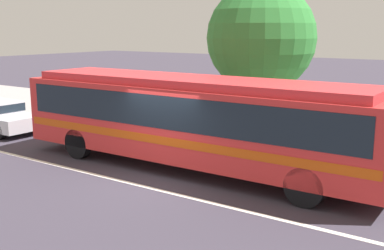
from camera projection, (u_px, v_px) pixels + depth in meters
name	position (u px, v px, depth m)	size (l,w,h in m)	color
ground_plane	(161.00, 179.00, 13.67)	(120.00, 120.00, 0.00)	#3B3542
sidewalk_slab	(265.00, 135.00, 19.05)	(60.00, 8.00, 0.12)	#9E9594
lane_stripe_center	(143.00, 186.00, 13.03)	(56.00, 0.16, 0.01)	silver
transit_bus	(193.00, 116.00, 14.34)	(11.92, 2.69, 2.81)	red
pedestrian_waiting_near_sign	(280.00, 120.00, 16.55)	(0.46, 0.46, 1.69)	#2F3A41
bus_stop_sign	(378.00, 121.00, 13.01)	(0.08, 0.44, 2.55)	gray
street_tree_near_stop	(261.00, 38.00, 17.88)	(4.12, 4.12, 5.84)	brown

